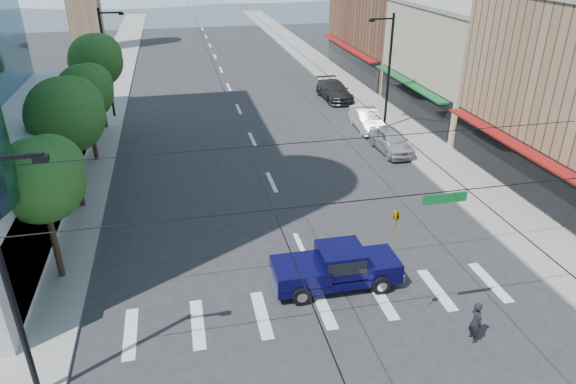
% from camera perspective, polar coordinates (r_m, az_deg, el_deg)
% --- Properties ---
extents(ground, '(160.00, 160.00, 0.00)m').
position_cam_1_polar(ground, '(21.04, 5.59, -14.93)').
color(ground, '#28282B').
rests_on(ground, ground).
extents(sidewalk_left, '(4.00, 120.00, 0.15)m').
position_cam_1_polar(sidewalk_left, '(57.04, -19.12, 10.87)').
color(sidewalk_left, gray).
rests_on(sidewalk_left, ground).
extents(sidewalk_right, '(4.00, 120.00, 0.15)m').
position_cam_1_polar(sidewalk_right, '(59.24, 5.05, 12.72)').
color(sidewalk_right, gray).
rests_on(sidewalk_right, ground).
extents(shop_mid, '(12.00, 14.00, 9.00)m').
position_cam_1_polar(shop_mid, '(47.39, 20.75, 13.26)').
color(shop_mid, tan).
rests_on(shop_mid, ground).
extents(shop_far, '(12.00, 18.00, 10.00)m').
position_cam_1_polar(shop_far, '(61.15, 12.77, 17.33)').
color(shop_far, brown).
rests_on(shop_far, ground).
extents(tree_near, '(3.65, 3.64, 6.71)m').
position_cam_1_polar(tree_near, '(23.54, -25.53, 1.54)').
color(tree_near, black).
rests_on(tree_near, ground).
extents(tree_midnear, '(4.09, 4.09, 7.52)m').
position_cam_1_polar(tree_midnear, '(29.80, -23.26, 8.09)').
color(tree_midnear, black).
rests_on(tree_midnear, ground).
extents(tree_midfar, '(3.65, 3.64, 6.71)m').
position_cam_1_polar(tree_midfar, '(36.60, -21.44, 10.51)').
color(tree_midfar, black).
rests_on(tree_midfar, ground).
extents(tree_far, '(4.09, 4.09, 7.52)m').
position_cam_1_polar(tree_far, '(43.24, -20.43, 13.69)').
color(tree_far, black).
rests_on(tree_far, ground).
extents(signal_rig, '(21.80, 0.20, 9.00)m').
position_cam_1_polar(signal_rig, '(17.59, 7.82, -5.45)').
color(signal_rig, black).
rests_on(signal_rig, ground).
extents(lamp_pole_nw, '(2.00, 0.25, 9.00)m').
position_cam_1_polar(lamp_pole_nw, '(46.14, -19.41, 13.71)').
color(lamp_pole_nw, black).
rests_on(lamp_pole_nw, ground).
extents(lamp_pole_ne, '(2.00, 0.25, 9.00)m').
position_cam_1_polar(lamp_pole_ne, '(41.24, 11.01, 13.34)').
color(lamp_pole_ne, black).
rests_on(lamp_pole_ne, ground).
extents(pickup_truck, '(5.68, 2.23, 1.92)m').
position_cam_1_polar(pickup_truck, '(22.70, 5.28, -8.25)').
color(pickup_truck, '#090736').
rests_on(pickup_truck, ground).
extents(pedestrian, '(0.43, 0.64, 1.71)m').
position_cam_1_polar(pedestrian, '(21.20, 20.15, -13.36)').
color(pedestrian, black).
rests_on(pedestrian, ground).
extents(parked_car_near, '(2.07, 4.91, 1.66)m').
position_cam_1_polar(parked_car_near, '(37.76, 11.41, 5.59)').
color(parked_car_near, '#B7B7BC').
rests_on(parked_car_near, ground).
extents(parked_car_mid, '(1.99, 5.02, 1.63)m').
position_cam_1_polar(parked_car_mid, '(42.15, 8.75, 7.96)').
color(parked_car_mid, white).
rests_on(parked_car_mid, ground).
extents(parked_car_far, '(2.51, 5.90, 1.69)m').
position_cam_1_polar(parked_car_far, '(50.19, 5.17, 11.15)').
color(parked_car_far, '#2B2B2D').
rests_on(parked_car_far, ground).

